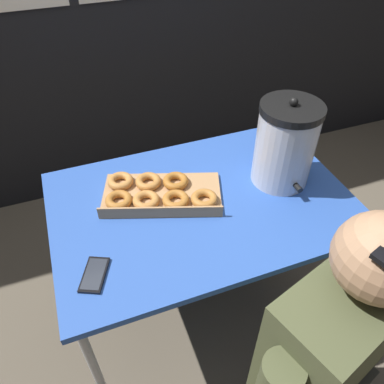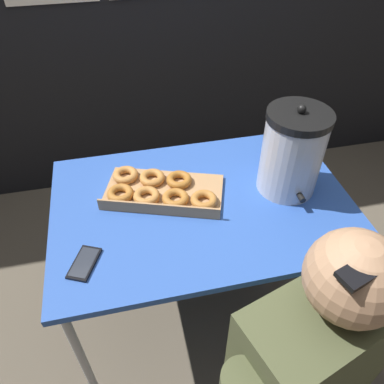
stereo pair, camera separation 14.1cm
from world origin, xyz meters
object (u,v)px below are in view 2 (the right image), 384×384
(coffee_urn, at_px, (292,152))
(cell_phone, at_px, (84,263))
(person_seated, at_px, (303,378))
(donut_box, at_px, (160,190))

(coffee_urn, bearing_deg, cell_phone, -164.63)
(coffee_urn, relative_size, cell_phone, 2.42)
(cell_phone, xyz_separation_m, person_seated, (0.62, -0.43, -0.20))
(donut_box, height_order, coffee_urn, coffee_urn)
(donut_box, distance_m, cell_phone, 0.41)
(coffee_urn, bearing_deg, person_seated, -105.51)
(coffee_urn, xyz_separation_m, cell_phone, (-0.80, -0.22, -0.17))
(coffee_urn, distance_m, person_seated, 0.77)
(donut_box, height_order, person_seated, person_seated)
(person_seated, bearing_deg, coffee_urn, -122.78)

